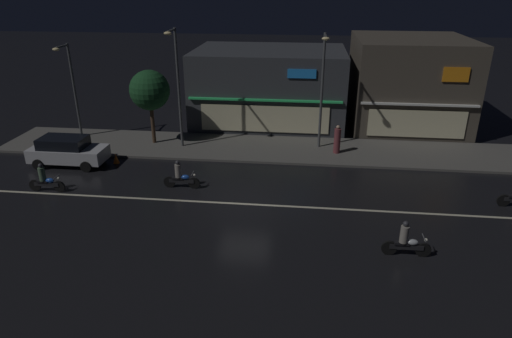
{
  "coord_description": "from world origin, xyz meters",
  "views": [
    {
      "loc": [
        2.72,
        -18.99,
        10.03
      ],
      "look_at": [
        0.33,
        2.04,
        0.99
      ],
      "focal_mm": 31.47,
      "sensor_mm": 36.0,
      "label": 1
    }
  ],
  "objects": [
    {
      "name": "street_tree",
      "position": [
        -6.98,
        7.67,
        3.57
      ],
      "size": [
        2.51,
        2.51,
        4.7
      ],
      "color": "#473323",
      "rests_on": "sidewalk_far"
    },
    {
      "name": "ground_plane",
      "position": [
        0.0,
        0.0,
        0.0
      ],
      "size": [
        140.0,
        140.0,
        0.0
      ],
      "primitive_type": "plane",
      "color": "black"
    },
    {
      "name": "parked_car_near_kerb",
      "position": [
        -10.82,
        3.77,
        0.87
      ],
      "size": [
        4.3,
        1.98,
        1.67
      ],
      "color": "silver",
      "rests_on": "ground"
    },
    {
      "name": "sidewalk_far",
      "position": [
        0.0,
        7.53,
        0.07
      ],
      "size": [
        33.08,
        4.76,
        0.14
      ],
      "primitive_type": "cube",
      "color": "#5B5954",
      "rests_on": "ground"
    },
    {
      "name": "streetlamp_east",
      "position": [
        3.66,
        7.88,
        4.27
      ],
      "size": [
        0.44,
        1.64,
        6.99
      ],
      "color": "#47494C",
      "rests_on": "sidewalk_far"
    },
    {
      "name": "pedestrian_on_sidewalk",
      "position": [
        4.72,
        7.13,
        0.94
      ],
      "size": [
        0.4,
        0.4,
        1.75
      ],
      "rotation": [
        0.0,
        0.0,
        3.09
      ],
      "color": "brown",
      "rests_on": "sidewalk_far"
    },
    {
      "name": "storefront_center_block",
      "position": [
        9.92,
        14.16,
        3.11
      ],
      "size": [
        7.74,
        8.66,
        6.22
      ],
      "color": "#4C443A",
      "rests_on": "ground"
    },
    {
      "name": "motorcycle_trailing_far",
      "position": [
        -3.52,
        1.44,
        0.63
      ],
      "size": [
        1.9,
        0.6,
        1.52
      ],
      "rotation": [
        0.0,
        0.0,
        0.13
      ],
      "color": "black",
      "rests_on": "ground"
    },
    {
      "name": "motorcycle_lead",
      "position": [
        -10.21,
        0.27,
        0.63
      ],
      "size": [
        1.9,
        0.6,
        1.52
      ],
      "rotation": [
        0.0,
        0.0,
        0.13
      ],
      "color": "black",
      "rests_on": "ground"
    },
    {
      "name": "streetlamp_mid",
      "position": [
        -5.0,
        7.06,
        4.41
      ],
      "size": [
        0.44,
        1.64,
        7.26
      ],
      "color": "#47494C",
      "rests_on": "sidewalk_far"
    },
    {
      "name": "streetlamp_west",
      "position": [
        -12.35,
        8.19,
        3.81
      ],
      "size": [
        0.44,
        1.64,
        6.12
      ],
      "color": "#47494C",
      "rests_on": "sidewalk_far"
    },
    {
      "name": "lane_divider_stripe",
      "position": [
        0.0,
        0.0,
        0.01
      ],
      "size": [
        31.43,
        0.16,
        0.01
      ],
      "primitive_type": "cube",
      "color": "beige",
      "rests_on": "ground"
    },
    {
      "name": "traffic_cone",
      "position": [
        -8.19,
        4.31,
        0.28
      ],
      "size": [
        0.36,
        0.36,
        0.55
      ],
      "primitive_type": "cone",
      "color": "orange",
      "rests_on": "ground"
    },
    {
      "name": "storefront_left_block",
      "position": [
        0.0,
        13.73,
        2.66
      ],
      "size": [
        10.77,
        7.79,
        5.33
      ],
      "color": "#383A3F",
      "rests_on": "ground"
    },
    {
      "name": "motorcycle_opposite_lane",
      "position": [
        6.81,
        -3.58,
        0.63
      ],
      "size": [
        1.9,
        0.6,
        1.52
      ],
      "rotation": [
        0.0,
        0.0,
        3.27
      ],
      "color": "black",
      "rests_on": "ground"
    }
  ]
}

